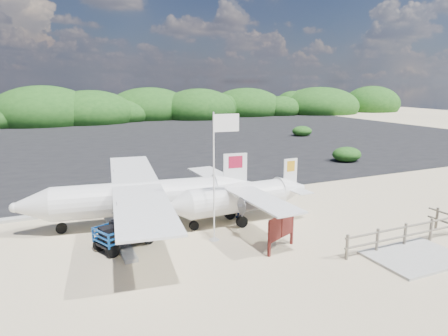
% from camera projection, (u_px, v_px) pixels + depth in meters
% --- Properties ---
extents(ground, '(160.00, 160.00, 0.00)m').
position_uv_depth(ground, '(221.00, 228.00, 18.40)').
color(ground, beige).
extents(asphalt_apron, '(90.00, 50.00, 0.04)m').
position_uv_depth(asphalt_apron, '(114.00, 141.00, 45.14)').
color(asphalt_apron, '#B2B2B2').
rests_on(asphalt_apron, ground).
extents(lagoon, '(9.00, 7.00, 0.40)m').
position_uv_depth(lagoon, '(3.00, 249.00, 16.13)').
color(lagoon, '#B2B2B2').
rests_on(lagoon, ground).
extents(walkway_pad, '(3.50, 2.50, 0.10)m').
position_uv_depth(walkway_pad, '(416.00, 258.00, 15.26)').
color(walkway_pad, '#B2B2B2').
rests_on(walkway_pad, ground).
extents(vegetation_band, '(124.00, 8.00, 4.40)m').
position_uv_depth(vegetation_band, '(90.00, 121.00, 67.42)').
color(vegetation_band, '#B2B2B2').
rests_on(vegetation_band, ground).
extents(fence, '(6.40, 2.00, 1.10)m').
position_uv_depth(fence, '(404.00, 246.00, 16.35)').
color(fence, '#B2B2B2').
rests_on(fence, ground).
extents(baggage_cart, '(2.74, 2.23, 1.20)m').
position_uv_depth(baggage_cart, '(125.00, 247.00, 16.28)').
color(baggage_cart, '#0B4AAB').
rests_on(baggage_cart, ground).
extents(flagpole, '(1.13, 0.57, 5.43)m').
position_uv_depth(flagpole, '(214.00, 240.00, 17.03)').
color(flagpole, white).
rests_on(flagpole, ground).
extents(signboard, '(1.74, 0.92, 1.51)m').
position_uv_depth(signboard, '(281.00, 250.00, 16.01)').
color(signboard, '#5A1E19').
rests_on(signboard, ground).
extents(crew_a, '(0.82, 0.70, 1.91)m').
position_uv_depth(crew_a, '(164.00, 199.00, 19.66)').
color(crew_a, '#141F4B').
rests_on(crew_a, ground).
extents(crew_b, '(0.81, 0.65, 1.58)m').
position_uv_depth(crew_b, '(222.00, 191.00, 21.67)').
color(crew_b, '#141F4B').
rests_on(crew_b, ground).
extents(crew_c, '(0.89, 0.38, 1.51)m').
position_uv_depth(crew_c, '(240.00, 203.00, 19.59)').
color(crew_c, '#141F4B').
rests_on(crew_c, ground).
extents(aircraft_large, '(15.36, 15.36, 4.08)m').
position_uv_depth(aircraft_large, '(223.00, 141.00, 45.67)').
color(aircraft_large, '#B2B2B2').
rests_on(aircraft_large, ground).
extents(aircraft_small, '(7.83, 7.83, 2.75)m').
position_uv_depth(aircraft_small, '(0.00, 142.00, 44.90)').
color(aircraft_small, '#B2B2B2').
rests_on(aircraft_small, ground).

